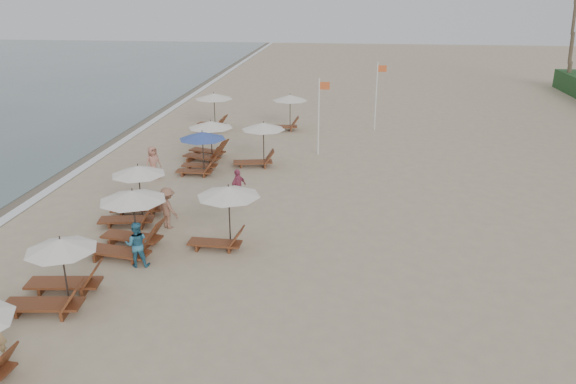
# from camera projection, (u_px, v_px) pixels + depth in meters

# --- Properties ---
(ground) EXTENTS (160.00, 160.00, 0.00)m
(ground) POSITION_uv_depth(u_px,v_px,m) (260.00, 318.00, 15.72)
(ground) COLOR tan
(ground) RESTS_ON ground
(wet_sand_band) EXTENTS (3.20, 140.00, 0.01)m
(wet_sand_band) POSITION_uv_depth(u_px,v_px,m) (32.00, 183.00, 26.40)
(wet_sand_band) COLOR #6B5E4C
(wet_sand_band) RESTS_ON ground
(foam_line) EXTENTS (0.50, 140.00, 0.02)m
(foam_line) POSITION_uv_depth(u_px,v_px,m) (58.00, 184.00, 26.26)
(foam_line) COLOR white
(foam_line) RESTS_ON ground
(lounger_station_1) EXTENTS (2.67, 2.26, 2.05)m
(lounger_station_1) POSITION_uv_depth(u_px,v_px,m) (55.00, 275.00, 16.18)
(lounger_station_1) COLOR brown
(lounger_station_1) RESTS_ON ground
(lounger_station_2) EXTENTS (2.78, 2.31, 2.28)m
(lounger_station_2) POSITION_uv_depth(u_px,v_px,m) (127.00, 224.00, 19.27)
(lounger_station_2) COLOR brown
(lounger_station_2) RESTS_ON ground
(lounger_station_3) EXTENTS (2.62, 2.26, 2.27)m
(lounger_station_3) POSITION_uv_depth(u_px,v_px,m) (134.00, 196.00, 21.88)
(lounger_station_3) COLOR brown
(lounger_station_3) RESTS_ON ground
(lounger_station_4) EXTENTS (2.45, 2.29, 2.09)m
(lounger_station_4) POSITION_uv_depth(u_px,v_px,m) (199.00, 150.00, 27.49)
(lounger_station_4) COLOR brown
(lounger_station_4) RESTS_ON ground
(lounger_station_5) EXTENTS (2.72, 2.51, 2.06)m
(lounger_station_5) POSITION_uv_depth(u_px,v_px,m) (207.00, 140.00, 29.80)
(lounger_station_5) COLOR brown
(lounger_station_5) RESTS_ON ground
(lounger_station_6) EXTENTS (2.60, 2.40, 2.34)m
(lounger_station_6) POSITION_uv_depth(u_px,v_px,m) (212.00, 110.00, 35.85)
(lounger_station_6) COLOR brown
(lounger_station_6) RESTS_ON ground
(inland_station_0) EXTENTS (2.61, 2.24, 2.22)m
(inland_station_0) POSITION_uv_depth(u_px,v_px,m) (223.00, 210.00, 19.50)
(inland_station_0) COLOR brown
(inland_station_0) RESTS_ON ground
(inland_station_1) EXTENTS (2.74, 2.24, 2.22)m
(inland_station_1) POSITION_uv_depth(u_px,v_px,m) (259.00, 140.00, 28.52)
(inland_station_1) COLOR brown
(inland_station_1) RESTS_ON ground
(inland_station_2) EXTENTS (2.76, 2.24, 2.22)m
(inland_station_2) POSITION_uv_depth(u_px,v_px,m) (286.00, 109.00, 35.73)
(inland_station_2) COLOR brown
(inland_station_2) RESTS_ON ground
(beachgoer_mid_a) EXTENTS (0.84, 0.70, 1.56)m
(beachgoer_mid_a) POSITION_uv_depth(u_px,v_px,m) (137.00, 244.00, 18.38)
(beachgoer_mid_a) COLOR teal
(beachgoer_mid_a) RESTS_ON ground
(beachgoer_mid_b) EXTENTS (1.19, 1.10, 1.61)m
(beachgoer_mid_b) POSITION_uv_depth(u_px,v_px,m) (168.00, 208.00, 21.31)
(beachgoer_mid_b) COLOR #8A5B46
(beachgoer_mid_b) RESTS_ON ground
(beachgoer_far_a) EXTENTS (0.78, 0.98, 1.55)m
(beachgoer_far_a) POSITION_uv_depth(u_px,v_px,m) (238.00, 187.00, 23.61)
(beachgoer_far_a) COLOR #AD4564
(beachgoer_far_a) RESTS_ON ground
(beachgoer_far_b) EXTENTS (0.87, 0.93, 1.60)m
(beachgoer_far_b) POSITION_uv_depth(u_px,v_px,m) (153.00, 162.00, 26.81)
(beachgoer_far_b) COLOR #AD705E
(beachgoer_far_b) RESTS_ON ground
(flag_pole_near) EXTENTS (0.60, 0.08, 4.16)m
(flag_pole_near) POSITION_uv_depth(u_px,v_px,m) (319.00, 113.00, 30.14)
(flag_pole_near) COLOR silver
(flag_pole_near) RESTS_ON ground
(flag_pole_far) EXTENTS (0.60, 0.08, 4.29)m
(flag_pole_far) POSITION_uv_depth(u_px,v_px,m) (377.00, 93.00, 35.34)
(flag_pole_far) COLOR silver
(flag_pole_far) RESTS_ON ground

